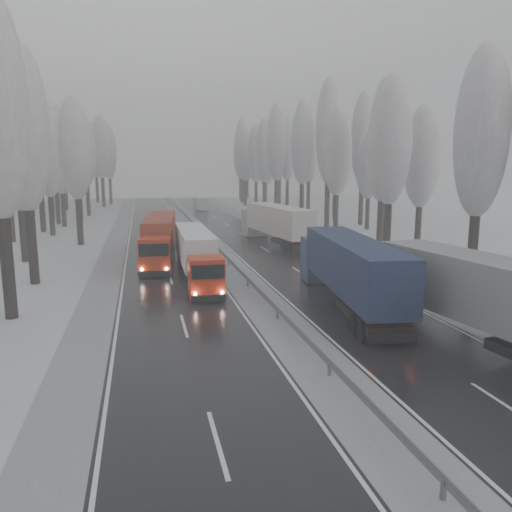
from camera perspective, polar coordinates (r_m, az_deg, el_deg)
name	(u,v)px	position (r m, az deg, el deg)	size (l,w,h in m)	color
ground	(373,424)	(18.05, 13.20, -18.21)	(260.00, 260.00, 0.00)	silver
carriageway_right	(280,259)	(46.68, 2.78, -0.38)	(7.50, 200.00, 0.03)	black
carriageway_left	(167,264)	(45.01, -10.19, -0.92)	(7.50, 200.00, 0.03)	black
median_slush	(225,262)	(45.55, -3.59, -0.64)	(3.00, 200.00, 0.04)	#9C9FA4
shoulder_right	(330,257)	(48.25, 8.45, -0.13)	(2.40, 200.00, 0.04)	#9C9FA4
shoulder_left	(109,266)	(45.06, -16.49, -1.16)	(2.40, 200.00, 0.04)	#9C9FA4
median_guardrail	(225,255)	(45.44, -3.59, 0.07)	(0.12, 200.00, 0.76)	slate
tree_16	(481,134)	(37.33, 24.36, 12.57)	(3.60, 3.60, 16.53)	black
tree_18	(391,142)	(46.67, 15.21, 12.47)	(3.60, 3.60, 16.58)	black
tree_19	(422,158)	(52.82, 18.44, 10.59)	(3.60, 3.60, 14.57)	black
tree_20	(383,152)	(55.42, 14.31, 11.50)	(3.60, 3.60, 15.71)	black
tree_21	(385,136)	(60.07, 14.54, 13.13)	(3.60, 3.60, 18.62)	black
tree_22	(337,153)	(64.55, 9.30, 11.51)	(3.60, 3.60, 15.86)	black
tree_23	(369,165)	(70.73, 12.81, 10.07)	(3.60, 3.60, 13.55)	black
tree_24	(329,132)	(70.04, 8.33, 13.83)	(3.60, 3.60, 20.49)	black
tree_25	(363,139)	(76.38, 12.16, 12.89)	(3.60, 3.60, 19.44)	black
tree_26	(302,144)	(79.51, 5.33, 12.65)	(3.60, 3.60, 18.78)	black
tree_27	(336,150)	(85.69, 9.11, 11.88)	(3.60, 3.60, 17.62)	black
tree_28	(277,143)	(89.40, 2.37, 12.73)	(3.60, 3.60, 19.62)	black
tree_29	(309,150)	(95.36, 6.09, 11.94)	(3.60, 3.60, 18.11)	black
tree_30	(264,152)	(98.84, 0.97, 11.84)	(3.60, 3.60, 17.86)	black
tree_31	(288,150)	(104.27, 3.65, 11.98)	(3.60, 3.60, 18.58)	black
tree_32	(256,154)	(106.14, 0.00, 11.53)	(3.60, 3.60, 17.33)	black
tree_33	(266,164)	(110.74, 1.14, 10.48)	(3.60, 3.60, 14.33)	black
tree_34	(245,154)	(112.89, -1.28, 11.54)	(3.60, 3.60, 17.63)	black
tree_35	(280,153)	(118.98, 2.75, 11.65)	(3.60, 3.60, 18.25)	black
tree_36	(242,148)	(122.85, -1.63, 12.19)	(3.60, 3.60, 20.23)	black
tree_37	(266,159)	(128.23, 1.13, 11.01)	(3.60, 3.60, 16.37)	black
tree_38	(240,156)	(133.49, -1.82, 11.40)	(3.60, 3.60, 17.97)	black
tree_39	(248,160)	(137.96, -0.98, 10.89)	(3.60, 3.60, 16.19)	black
tree_58	(23,130)	(39.60, -25.08, 12.96)	(3.60, 3.60, 17.21)	black
tree_60	(17,155)	(49.49, -25.67, 10.39)	(3.60, 3.60, 14.84)	black
tree_62	(75,150)	(58.30, -19.98, 11.33)	(3.60, 3.60, 16.04)	black
tree_63	(5,146)	(63.63, -26.79, 11.20)	(3.60, 3.60, 16.88)	black
tree_64	(47,155)	(67.79, -22.74, 10.56)	(3.60, 3.60, 15.42)	black
tree_65	(37,136)	(72.13, -23.79, 12.48)	(3.60, 3.60, 19.48)	black
tree_66	(60,158)	(77.29, -21.48, 10.40)	(3.60, 3.60, 15.23)	black
tree_67	(54,150)	(81.48, -22.11, 11.15)	(3.60, 3.60, 17.09)	black
tree_68	(77,153)	(83.82, -19.76, 11.05)	(3.60, 3.60, 16.65)	black
tree_69	(48,142)	(88.50, -22.71, 11.89)	(3.60, 3.60, 19.35)	black
tree_70	(85,153)	(93.83, -18.91, 11.10)	(3.60, 3.60, 17.09)	black
tree_71	(59,144)	(98.42, -21.55, 11.81)	(3.60, 3.60, 19.61)	black
tree_72	(77,161)	(103.37, -19.82, 10.20)	(3.60, 3.60, 15.11)	black
tree_73	(63,154)	(107.72, -21.17, 10.81)	(3.60, 3.60, 17.22)	black
tree_74	(101,148)	(113.84, -17.31, 11.74)	(3.60, 3.60, 19.68)	black
tree_75	(59,151)	(118.76, -21.63, 11.08)	(3.60, 3.60, 18.60)	black
tree_76	(109,152)	(123.12, -16.50, 11.29)	(3.60, 3.60, 18.55)	black
tree_77	(86,164)	(127.49, -18.89, 9.89)	(3.60, 3.60, 14.32)	black
tree_78	(95,150)	(129.95, -17.92, 11.41)	(3.60, 3.60, 19.55)	black
tree_79	(85,157)	(134.13, -18.94, 10.62)	(3.60, 3.60, 17.07)	black
truck_grey_tarp	(476,293)	(26.16, 23.85, -3.94)	(4.95, 17.03, 4.33)	#4F4F54
truck_blue_box	(347,266)	(31.17, 10.37, -1.13)	(4.58, 16.87, 4.29)	navy
truck_cream_box	(275,222)	(55.95, 2.13, 3.96)	(4.57, 16.98, 4.32)	#9D9A8B
box_truck_distant	(201,204)	(101.75, -6.31, 5.96)	(2.17, 6.78, 2.52)	#B4B5BB
truck_red_white	(196,251)	(38.85, -6.92, 0.59)	(2.37, 14.20, 3.63)	red
truck_red_red	(160,236)	(46.54, -10.96, 2.31)	(3.91, 15.72, 4.00)	red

